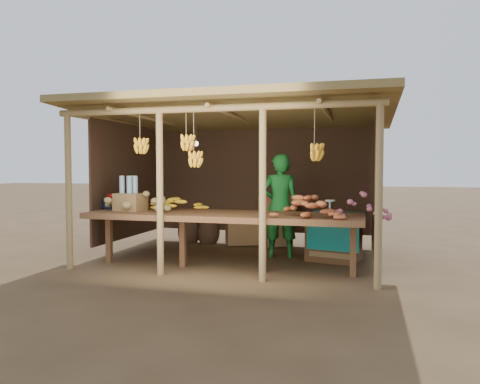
# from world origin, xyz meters

# --- Properties ---
(ground) EXTENTS (60.00, 60.00, 0.00)m
(ground) POSITION_xyz_m (0.00, 0.00, 0.00)
(ground) COLOR brown
(ground) RESTS_ON ground
(stall_structure) EXTENTS (4.70, 3.50, 2.43)m
(stall_structure) POSITION_xyz_m (0.02, -0.04, 1.91)
(stall_structure) COLOR #9C7F50
(stall_structure) RESTS_ON ground
(counter) EXTENTS (3.90, 1.05, 0.80)m
(counter) POSITION_xyz_m (0.00, -0.95, 0.74)
(counter) COLOR brown
(counter) RESTS_ON ground
(potato_heap) EXTENTS (1.22, 0.82, 0.37)m
(potato_heap) POSITION_xyz_m (-1.35, -0.86, 0.99)
(potato_heap) COLOR #9A874F
(potato_heap) RESTS_ON counter
(sweet_potato_heap) EXTENTS (0.92, 0.59, 0.35)m
(sweet_potato_heap) POSITION_xyz_m (1.21, -1.17, 0.98)
(sweet_potato_heap) COLOR #A4512A
(sweet_potato_heap) RESTS_ON counter
(onion_heap) EXTENTS (0.83, 0.60, 0.35)m
(onion_heap) POSITION_xyz_m (1.90, -1.17, 0.98)
(onion_heap) COLOR #AE556C
(onion_heap) RESTS_ON counter
(banana_pile) EXTENTS (0.72, 0.52, 0.35)m
(banana_pile) POSITION_xyz_m (-0.81, -0.61, 0.97)
(banana_pile) COLOR yellow
(banana_pile) RESTS_ON counter
(tomato_basin) EXTENTS (0.43, 0.43, 0.23)m
(tomato_basin) POSITION_xyz_m (-1.90, -0.55, 0.89)
(tomato_basin) COLOR navy
(tomato_basin) RESTS_ON counter
(bottle_box) EXTENTS (0.44, 0.37, 0.52)m
(bottle_box) POSITION_xyz_m (-1.43, -0.96, 1.00)
(bottle_box) COLOR olive
(bottle_box) RESTS_ON counter
(vendor) EXTENTS (0.68, 0.52, 1.66)m
(vendor) POSITION_xyz_m (0.62, 0.16, 0.83)
(vendor) COLOR #197129
(vendor) RESTS_ON ground
(tarp_crate) EXTENTS (0.95, 0.87, 0.96)m
(tarp_crate) POSITION_xyz_m (1.48, 0.11, 0.39)
(tarp_crate) COLOR brown
(tarp_crate) RESTS_ON ground
(carton_stack) EXTENTS (1.33, 0.64, 0.91)m
(carton_stack) POSITION_xyz_m (0.15, 1.13, 0.40)
(carton_stack) COLOR olive
(carton_stack) RESTS_ON ground
(burlap_sacks) EXTENTS (0.83, 0.43, 0.59)m
(burlap_sacks) POSITION_xyz_m (-1.14, 1.17, 0.25)
(burlap_sacks) COLOR #473021
(burlap_sacks) RESTS_ON ground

